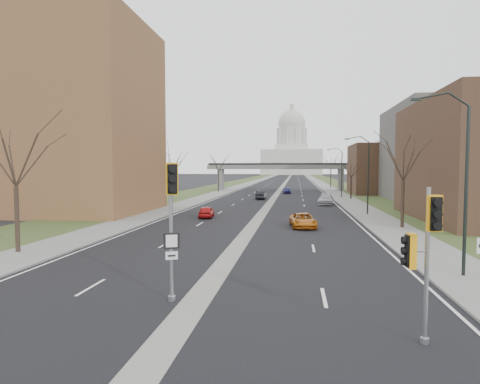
% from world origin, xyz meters
% --- Properties ---
extents(ground, '(700.00, 700.00, 0.00)m').
position_xyz_m(ground, '(0.00, 0.00, 0.00)').
color(ground, black).
rests_on(ground, ground).
extents(road_surface, '(20.00, 600.00, 0.01)m').
position_xyz_m(road_surface, '(0.00, 150.00, 0.01)').
color(road_surface, black).
rests_on(road_surface, ground).
extents(median_strip, '(1.20, 600.00, 0.02)m').
position_xyz_m(median_strip, '(0.00, 150.00, 0.00)').
color(median_strip, gray).
rests_on(median_strip, ground).
extents(sidewalk_right, '(4.00, 600.00, 0.12)m').
position_xyz_m(sidewalk_right, '(12.00, 150.00, 0.06)').
color(sidewalk_right, gray).
rests_on(sidewalk_right, ground).
extents(sidewalk_left, '(4.00, 600.00, 0.12)m').
position_xyz_m(sidewalk_left, '(-12.00, 150.00, 0.06)').
color(sidewalk_left, gray).
rests_on(sidewalk_left, ground).
extents(grass_verge_right, '(8.00, 600.00, 0.10)m').
position_xyz_m(grass_verge_right, '(18.00, 150.00, 0.05)').
color(grass_verge_right, '#2B401D').
rests_on(grass_verge_right, ground).
extents(grass_verge_left, '(8.00, 600.00, 0.10)m').
position_xyz_m(grass_verge_left, '(-18.00, 150.00, 0.05)').
color(grass_verge_left, '#2B401D').
rests_on(grass_verge_left, ground).
extents(apartment_building, '(25.00, 16.00, 22.00)m').
position_xyz_m(apartment_building, '(-26.00, 30.00, 11.00)').
color(apartment_building, brown).
rests_on(apartment_building, ground).
extents(commercial_block_mid, '(18.00, 22.00, 15.00)m').
position_xyz_m(commercial_block_mid, '(28.00, 52.00, 7.50)').
color(commercial_block_mid, '#5C5954').
rests_on(commercial_block_mid, ground).
extents(commercial_block_far, '(14.00, 14.00, 10.00)m').
position_xyz_m(commercial_block_far, '(22.00, 70.00, 5.00)').
color(commercial_block_far, '#4F3825').
rests_on(commercial_block_far, ground).
extents(pedestrian_bridge, '(34.00, 3.00, 6.45)m').
position_xyz_m(pedestrian_bridge, '(0.00, 80.00, 4.84)').
color(pedestrian_bridge, slate).
rests_on(pedestrian_bridge, ground).
extents(capitol, '(48.00, 42.00, 55.75)m').
position_xyz_m(capitol, '(0.00, 320.00, 18.60)').
color(capitol, beige).
rests_on(capitol, ground).
extents(streetlight_near, '(2.61, 0.20, 8.70)m').
position_xyz_m(streetlight_near, '(10.99, 6.00, 6.95)').
color(streetlight_near, black).
rests_on(streetlight_near, sidewalk_right).
extents(streetlight_mid, '(2.61, 0.20, 8.70)m').
position_xyz_m(streetlight_mid, '(10.99, 32.00, 6.95)').
color(streetlight_mid, black).
rests_on(streetlight_mid, sidewalk_right).
extents(streetlight_far, '(2.61, 0.20, 8.70)m').
position_xyz_m(streetlight_far, '(10.99, 58.00, 6.95)').
color(streetlight_far, black).
rests_on(streetlight_far, sidewalk_right).
extents(tree_left_a, '(7.20, 7.20, 9.40)m').
position_xyz_m(tree_left_a, '(-13.00, 8.00, 6.64)').
color(tree_left_a, '#382B21').
rests_on(tree_left_a, sidewalk_left).
extents(tree_left_b, '(6.75, 6.75, 8.81)m').
position_xyz_m(tree_left_b, '(-13.00, 38.00, 6.23)').
color(tree_left_b, '#382B21').
rests_on(tree_left_b, sidewalk_left).
extents(tree_left_c, '(7.65, 7.65, 9.99)m').
position_xyz_m(tree_left_c, '(-13.00, 72.00, 7.04)').
color(tree_left_c, '#382B21').
rests_on(tree_left_c, sidewalk_left).
extents(tree_right_a, '(7.20, 7.20, 9.40)m').
position_xyz_m(tree_right_a, '(13.00, 22.00, 6.64)').
color(tree_right_a, '#382B21').
rests_on(tree_right_a, sidewalk_right).
extents(tree_right_b, '(6.30, 6.30, 8.22)m').
position_xyz_m(tree_right_b, '(13.00, 55.00, 5.82)').
color(tree_right_b, '#382B21').
rests_on(tree_right_b, sidewalk_right).
extents(tree_right_c, '(7.65, 7.65, 9.99)m').
position_xyz_m(tree_right_c, '(13.00, 95.00, 7.04)').
color(tree_right_c, '#382B21').
rests_on(tree_right_c, sidewalk_right).
extents(signal_pole_median, '(0.79, 0.91, 5.46)m').
position_xyz_m(signal_pole_median, '(-0.84, 0.53, 3.80)').
color(signal_pole_median, gray).
rests_on(signal_pole_median, ground).
extents(signal_pole_right, '(0.87, 0.81, 4.67)m').
position_xyz_m(signal_pole_right, '(7.52, -2.04, 3.06)').
color(signal_pole_right, gray).
rests_on(signal_pole_right, ground).
extents(car_left_near, '(1.84, 3.77, 1.24)m').
position_xyz_m(car_left_near, '(-5.53, 27.16, 0.62)').
color(car_left_near, '#AE1313').
rests_on(car_left_near, ground).
extents(car_left_far, '(1.53, 4.25, 1.39)m').
position_xyz_m(car_left_far, '(-2.00, 53.13, 0.70)').
color(car_left_far, black).
rests_on(car_left_far, ground).
extents(car_right_near, '(2.54, 4.72, 1.26)m').
position_xyz_m(car_right_near, '(4.48, 21.42, 0.63)').
color(car_right_near, '#B96213').
rests_on(car_right_near, ground).
extents(car_right_mid, '(2.69, 5.40, 1.51)m').
position_xyz_m(car_right_mid, '(8.11, 44.29, 0.75)').
color(car_right_mid, '#9B99A0').
rests_on(car_right_mid, ground).
extents(car_right_far, '(1.62, 3.80, 1.28)m').
position_xyz_m(car_right_far, '(2.00, 68.95, 0.64)').
color(car_right_far, navy).
rests_on(car_right_far, ground).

